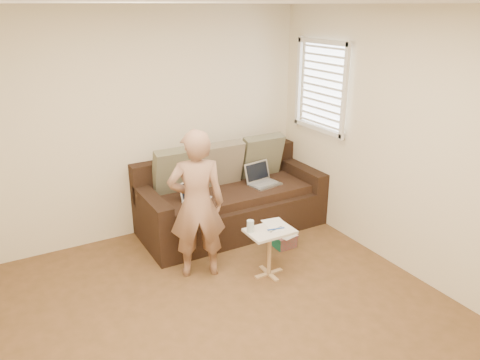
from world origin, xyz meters
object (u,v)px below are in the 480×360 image
(drinking_glass, at_px, (250,226))
(laptop_white, at_px, (197,200))
(sofa, at_px, (232,196))
(laptop_silver, at_px, (265,185))
(striped_box, at_px, (283,240))
(person, at_px, (197,205))
(side_table, at_px, (269,252))

(drinking_glass, bearing_deg, laptop_white, 98.37)
(sofa, distance_m, laptop_silver, 0.44)
(laptop_white, bearing_deg, laptop_silver, -29.08)
(striped_box, bearing_deg, sofa, 113.40)
(person, bearing_deg, sofa, -118.66)
(laptop_white, xyz_separation_m, side_table, (0.33, -1.01, -0.27))
(laptop_silver, xyz_separation_m, laptop_white, (-0.92, -0.02, 0.00))
(laptop_silver, distance_m, drinking_glass, 1.25)
(side_table, relative_size, drinking_glass, 4.24)
(side_table, distance_m, striped_box, 0.66)
(sofa, distance_m, striped_box, 0.82)
(person, xyz_separation_m, drinking_glass, (0.42, -0.32, -0.20))
(drinking_glass, distance_m, striped_box, 0.90)
(sofa, bearing_deg, drinking_glass, -109.19)
(sofa, xyz_separation_m, laptop_white, (-0.50, -0.10, 0.10))
(side_table, bearing_deg, laptop_white, 108.04)
(drinking_glass, bearing_deg, person, 142.57)
(person, relative_size, striped_box, 6.12)
(striped_box, bearing_deg, side_table, -137.89)
(side_table, bearing_deg, person, 147.83)
(drinking_glass, relative_size, striped_box, 0.48)
(sofa, relative_size, person, 1.44)
(side_table, height_order, drinking_glass, drinking_glass)
(laptop_white, xyz_separation_m, person, (-0.28, -0.63, 0.25))
(side_table, bearing_deg, sofa, 81.02)
(laptop_white, distance_m, person, 0.73)
(striped_box, bearing_deg, drinking_glass, -151.14)
(laptop_white, relative_size, drinking_glass, 2.51)
(laptop_white, bearing_deg, person, -144.45)
(laptop_silver, height_order, drinking_glass, laptop_silver)
(sofa, height_order, drinking_glass, sofa)
(sofa, relative_size, laptop_white, 7.31)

